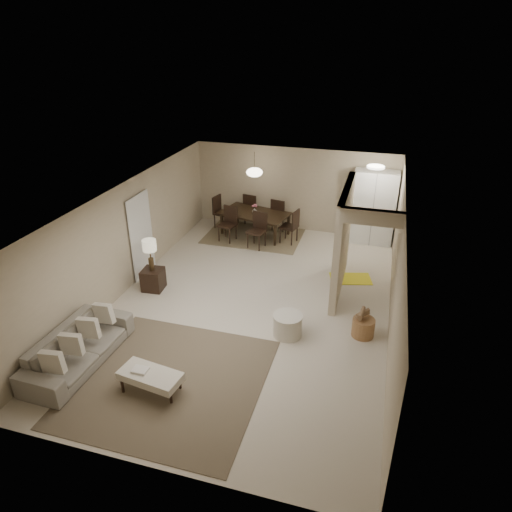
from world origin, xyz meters
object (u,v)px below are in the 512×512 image
(pantry_cabinet, at_px, (373,208))
(wicker_basket, at_px, (363,328))
(dining_table, at_px, (255,224))
(ottoman_bench, at_px, (150,376))
(sofa, at_px, (78,348))
(round_pouf, at_px, (288,325))
(side_table, at_px, (153,279))

(pantry_cabinet, relative_size, wicker_basket, 4.67)
(pantry_cabinet, bearing_deg, dining_table, -172.34)
(pantry_cabinet, xyz_separation_m, ottoman_bench, (-3.19, -7.26, -0.74))
(sofa, height_order, round_pouf, sofa)
(pantry_cabinet, bearing_deg, sofa, -124.59)
(pantry_cabinet, height_order, side_table, pantry_cabinet)
(ottoman_bench, bearing_deg, dining_table, 99.42)
(pantry_cabinet, distance_m, dining_table, 3.45)
(sofa, bearing_deg, dining_table, -10.97)
(ottoman_bench, xyz_separation_m, side_table, (-1.56, 3.09, -0.05))
(pantry_cabinet, distance_m, side_table, 6.37)
(wicker_basket, bearing_deg, dining_table, 129.65)
(side_table, bearing_deg, sofa, -91.03)
(ottoman_bench, bearing_deg, round_pouf, 57.45)
(side_table, xyz_separation_m, dining_table, (1.40, 3.72, 0.09))
(ottoman_bench, bearing_deg, pantry_cabinet, 74.37)
(sofa, height_order, side_table, sofa)
(pantry_cabinet, bearing_deg, wicker_basket, -88.16)
(round_pouf, bearing_deg, wicker_basket, 15.44)
(dining_table, bearing_deg, side_table, -97.79)
(side_table, relative_size, wicker_basket, 1.14)
(side_table, distance_m, round_pouf, 3.56)
(sofa, distance_m, dining_table, 6.67)
(ottoman_bench, height_order, dining_table, dining_table)
(dining_table, bearing_deg, wicker_basket, -37.49)
(side_table, xyz_separation_m, wicker_basket, (4.90, -0.50, -0.07))
(side_table, bearing_deg, pantry_cabinet, 41.29)
(pantry_cabinet, bearing_deg, round_pouf, -104.47)
(wicker_basket, bearing_deg, pantry_cabinet, 91.84)
(sofa, bearing_deg, pantry_cabinet, -32.98)
(pantry_cabinet, xyz_separation_m, dining_table, (-3.35, -0.45, -0.70))
(dining_table, bearing_deg, ottoman_bench, -75.78)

